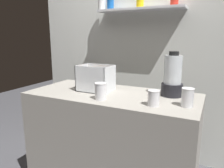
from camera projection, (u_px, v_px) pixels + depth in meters
counter at (112, 143)px, 1.86m from camera, size 1.40×0.64×0.90m
back_wall_unit at (142, 46)px, 2.36m from camera, size 2.60×0.24×2.50m
carrot_display_bin at (95, 83)px, 1.85m from camera, size 0.28×0.21×0.22m
blender_pitcher at (172, 78)px, 1.66m from camera, size 0.17×0.17×0.35m
juice_cup_beet_far_left at (101, 92)px, 1.58m from camera, size 0.09×0.09×0.13m
juice_cup_orange_left at (154, 99)px, 1.44m from camera, size 0.08×0.08×0.11m
juice_cup_beet_middle at (187, 99)px, 1.42m from camera, size 0.08×0.08×0.13m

